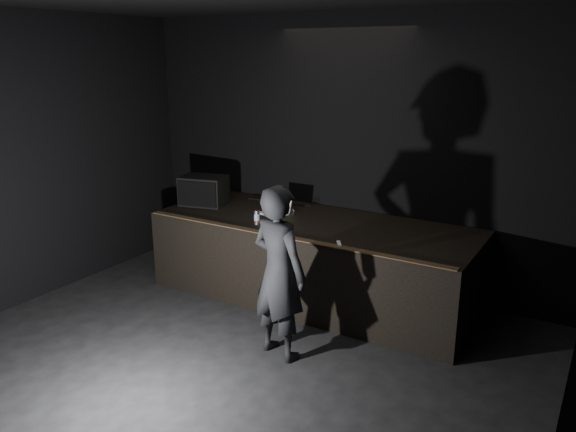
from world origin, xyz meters
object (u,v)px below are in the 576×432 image
at_px(stage_monitor, 204,191).
at_px(person, 279,273).
at_px(stage_riser, 313,259).
at_px(beer_can, 257,217).
at_px(laptop, 277,209).

xyz_separation_m(stage_monitor, person, (2.06, -1.36, -0.30)).
height_order(stage_riser, beer_can, beer_can).
bearing_deg(stage_monitor, stage_riser, -11.40).
bearing_deg(beer_can, person, -46.61).
xyz_separation_m(stage_riser, laptop, (-0.58, 0.07, 0.56)).
bearing_deg(stage_riser, laptop, 172.94).
bearing_deg(person, stage_riser, -62.09).
bearing_deg(laptop, person, -44.80).
bearing_deg(laptop, stage_riser, 5.33).
distance_m(stage_monitor, laptop, 1.10).
relative_size(laptop, person, 0.22).
height_order(stage_monitor, laptop, stage_monitor).
relative_size(stage_riser, person, 2.23).
bearing_deg(stage_monitor, laptop, -6.24).
relative_size(stage_monitor, beer_can, 3.94).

